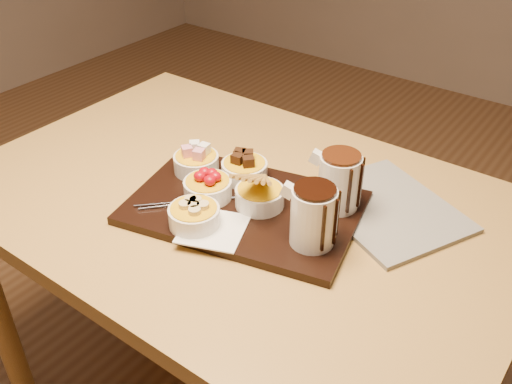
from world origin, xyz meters
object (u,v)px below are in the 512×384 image
Objects in this scene: serving_board at (244,208)px; newspaper at (387,208)px; bowl_strawberries at (208,189)px; pitcher_dark_chocolate at (313,217)px; dining_table at (239,232)px; pitcher_milk_chocolate at (339,182)px.

newspaper is (0.23, 0.18, -0.00)m from serving_board.
serving_board is 1.54× the size of newspaper.
newspaper is at bearing 32.81° from bowl_strawberries.
bowl_strawberries is 0.87× the size of pitcher_dark_chocolate.
newspaper is at bearing 24.04° from serving_board.
dining_table is 0.29m from pitcher_dark_chocolate.
dining_table is 0.15m from bowl_strawberries.
pitcher_dark_chocolate reaches higher than dining_table.
dining_table is 2.61× the size of serving_board.
bowl_strawberries is 0.27m from pitcher_milk_chocolate.
serving_board is 0.19m from pitcher_dark_chocolate.
pitcher_milk_chocolate is at bearing 21.80° from serving_board.
bowl_strawberries is at bearing -163.61° from pitcher_milk_chocolate.
serving_board is 0.08m from bowl_strawberries.
serving_board is at bearing 16.69° from bowl_strawberries.
dining_table is 0.33m from newspaper.
newspaper is (0.06, 0.20, -0.07)m from pitcher_dark_chocolate.
bowl_strawberries is (-0.08, -0.02, 0.03)m from serving_board.
serving_board is 4.02× the size of pitcher_dark_chocolate.
bowl_strawberries is at bearing -121.71° from newspaper.
pitcher_milk_chocolate is (0.15, 0.11, 0.07)m from serving_board.
dining_table is at bearing -173.16° from pitcher_milk_chocolate.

